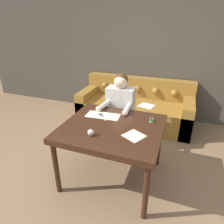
{
  "coord_description": "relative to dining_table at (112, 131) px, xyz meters",
  "views": [
    {
      "loc": [
        0.75,
        -1.86,
        1.9
      ],
      "look_at": [
        -0.01,
        0.22,
        0.87
      ],
      "focal_mm": 32.0,
      "sensor_mm": 36.0,
      "label": 1
    }
  ],
  "objects": [
    {
      "name": "ground_plane",
      "position": [
        -0.05,
        -0.07,
        -0.69
      ],
      "size": [
        16.0,
        16.0,
        0.0
      ],
      "primitive_type": "plane",
      "color": "#846647"
    },
    {
      "name": "wall_back",
      "position": [
        -0.05,
        2.09,
        0.61
      ],
      "size": [
        8.0,
        0.06,
        2.6
      ],
      "color": "#474238",
      "rests_on": "ground_plane"
    },
    {
      "name": "dining_table",
      "position": [
        0.0,
        0.0,
        0.0
      ],
      "size": [
        1.16,
        1.03,
        0.77
      ],
      "color": "#381E11",
      "rests_on": "ground_plane"
    },
    {
      "name": "couch",
      "position": [
        -0.12,
        1.65,
        -0.39
      ],
      "size": [
        2.16,
        0.89,
        0.84
      ],
      "color": "olive",
      "rests_on": "ground_plane"
    },
    {
      "name": "person",
      "position": [
        -0.12,
        0.69,
        -0.08
      ],
      "size": [
        0.45,
        0.56,
        1.22
      ],
      "color": "#33281E",
      "rests_on": "ground_plane"
    },
    {
      "name": "pattern_paper_main",
      "position": [
        -0.21,
        0.21,
        0.08
      ],
      "size": [
        0.45,
        0.23,
        0.0
      ],
      "color": "beige",
      "rests_on": "dining_table"
    },
    {
      "name": "pattern_paper_offcut",
      "position": [
        0.3,
        -0.13,
        0.08
      ],
      "size": [
        0.27,
        0.27,
        0.0
      ],
      "color": "beige",
      "rests_on": "dining_table"
    },
    {
      "name": "scissors",
      "position": [
        -0.22,
        0.2,
        0.08
      ],
      "size": [
        0.2,
        0.19,
        0.01
      ],
      "color": "silver",
      "rests_on": "dining_table"
    },
    {
      "name": "thread_spool",
      "position": [
        0.41,
        0.26,
        0.1
      ],
      "size": [
        0.04,
        0.04,
        0.05
      ],
      "color": "#338C4C",
      "rests_on": "dining_table"
    },
    {
      "name": "pin_cushion",
      "position": [
        -0.14,
        -0.28,
        0.11
      ],
      "size": [
        0.07,
        0.07,
        0.07
      ],
      "color": "#4C3828",
      "rests_on": "dining_table"
    }
  ]
}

